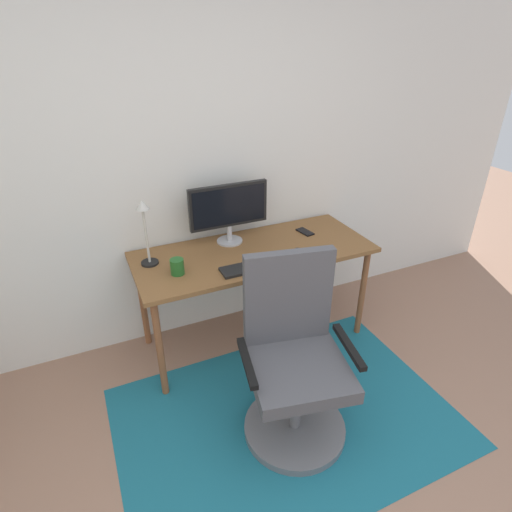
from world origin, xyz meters
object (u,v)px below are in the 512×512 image
object	(u,v)px
cell_phone	(305,232)
desk_lamp	(145,226)
coffee_cup	(177,267)
monitor	(229,208)
keyboard	(254,266)
computer_mouse	(300,252)
office_chair	(294,368)
desk	(254,259)

from	to	relation	value
cell_phone	desk_lamp	bearing A→B (deg)	170.59
coffee_cup	desk_lamp	world-z (taller)	desk_lamp
monitor	coffee_cup	xyz separation A→B (m)	(-0.45, -0.28, -0.20)
keyboard	computer_mouse	world-z (taller)	computer_mouse
monitor	desk_lamp	world-z (taller)	desk_lamp
computer_mouse	coffee_cup	bearing A→B (deg)	174.27
monitor	coffee_cup	size ratio (longest dim) A/B	5.58
office_chair	cell_phone	bearing A→B (deg)	69.14
monitor	cell_phone	xyz separation A→B (m)	(0.56, -0.09, -0.25)
monitor	keyboard	distance (m)	0.47
desk	keyboard	size ratio (longest dim) A/B	3.76
monitor	desk_lamp	distance (m)	0.59
desk	keyboard	world-z (taller)	keyboard
office_chair	desk	bearing A→B (deg)	93.00
keyboard	cell_phone	distance (m)	0.64
computer_mouse	coffee_cup	size ratio (longest dim) A/B	1.05
keyboard	coffee_cup	distance (m)	0.47
monitor	office_chair	xyz separation A→B (m)	(-0.02, -1.00, -0.58)
computer_mouse	office_chair	size ratio (longest dim) A/B	0.10
monitor	coffee_cup	distance (m)	0.57
monitor	coffee_cup	world-z (taller)	monitor
monitor	cell_phone	bearing A→B (deg)	-8.61
keyboard	desk_lamp	size ratio (longest dim) A/B	0.99
desk	computer_mouse	world-z (taller)	computer_mouse
desk	keyboard	xyz separation A→B (m)	(-0.10, -0.22, 0.08)
desk	office_chair	world-z (taller)	office_chair
computer_mouse	office_chair	xyz separation A→B (m)	(-0.38, -0.63, -0.34)
cell_phone	office_chair	distance (m)	1.13
computer_mouse	cell_phone	world-z (taller)	computer_mouse
keyboard	computer_mouse	bearing A→B (deg)	6.79
computer_mouse	desk	bearing A→B (deg)	145.65
cell_phone	desk_lamp	xyz separation A→B (m)	(-1.14, -0.00, 0.26)
keyboard	coffee_cup	size ratio (longest dim) A/B	4.34
coffee_cup	office_chair	distance (m)	0.91
coffee_cup	cell_phone	xyz separation A→B (m)	(1.01, 0.20, -0.04)
computer_mouse	office_chair	distance (m)	0.81
computer_mouse	coffee_cup	xyz separation A→B (m)	(-0.81, 0.08, 0.03)
cell_phone	monitor	bearing A→B (deg)	161.88
computer_mouse	cell_phone	size ratio (longest dim) A/B	0.74
desk_lamp	office_chair	world-z (taller)	desk_lamp
desk	cell_phone	size ratio (longest dim) A/B	11.55
monitor	keyboard	xyz separation A→B (m)	(0.01, -0.41, -0.24)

